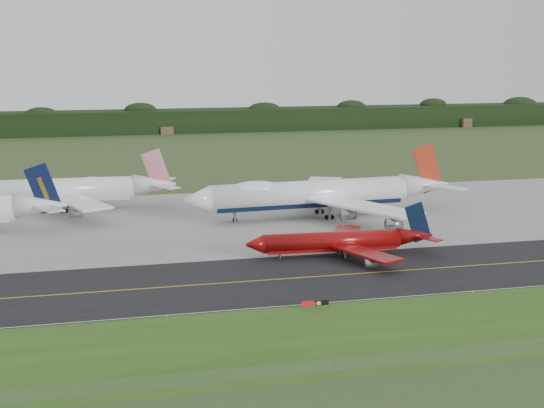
{
  "coord_description": "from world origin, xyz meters",
  "views": [
    {
      "loc": [
        -36.68,
        -139.99,
        43.02
      ],
      "look_at": [
        1.72,
        22.0,
        9.49
      ],
      "focal_mm": 50.0,
      "sensor_mm": 36.0,
      "label": 1
    }
  ],
  "objects_px": {
    "jet_ba_747": "(319,193)",
    "jet_star_tail": "(63,191)",
    "jet_red_737": "(342,241)",
    "taxiway_sign": "(315,303)"
  },
  "relations": [
    {
      "from": "jet_red_737",
      "to": "jet_star_tail",
      "type": "xyz_separation_m",
      "value": [
        -59.83,
        62.86,
        2.43
      ]
    },
    {
      "from": "jet_red_737",
      "to": "jet_ba_747",
      "type": "bearing_deg",
      "value": 80.63
    },
    {
      "from": "jet_ba_747",
      "to": "taxiway_sign",
      "type": "height_order",
      "value": "jet_ba_747"
    },
    {
      "from": "jet_red_737",
      "to": "taxiway_sign",
      "type": "distance_m",
      "value": 36.0
    },
    {
      "from": "jet_ba_747",
      "to": "jet_red_737",
      "type": "distance_m",
      "value": 38.77
    },
    {
      "from": "jet_star_tail",
      "to": "jet_red_737",
      "type": "bearing_deg",
      "value": -46.41
    },
    {
      "from": "jet_star_tail",
      "to": "taxiway_sign",
      "type": "distance_m",
      "value": 105.06
    },
    {
      "from": "jet_ba_747",
      "to": "jet_star_tail",
      "type": "distance_m",
      "value": 70.6
    },
    {
      "from": "jet_ba_747",
      "to": "jet_star_tail",
      "type": "bearing_deg",
      "value": 159.49
    },
    {
      "from": "jet_star_tail",
      "to": "taxiway_sign",
      "type": "height_order",
      "value": "jet_star_tail"
    }
  ]
}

